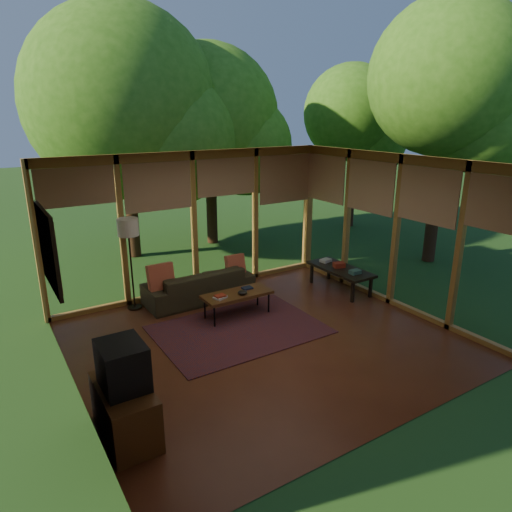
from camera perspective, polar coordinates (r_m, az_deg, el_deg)
floor at (r=7.18m, az=1.20°, el=-10.45°), size 5.50×5.50×0.00m
ceiling at (r=6.37m, az=1.35°, el=11.51°), size 5.50×5.50×0.00m
wall_left at (r=5.71m, az=-22.54°, el=-4.57°), size 0.04×5.00×2.70m
wall_front at (r=4.91m, az=17.67°, el=-7.66°), size 5.50×0.04×2.70m
window_wall_back at (r=8.77m, az=-7.75°, el=4.08°), size 5.50×0.12×2.70m
window_wall_right at (r=8.43m, az=17.12°, el=2.89°), size 0.12×5.00×2.70m
exterior_lawn at (r=17.89m, az=8.66°, el=6.46°), size 40.00×40.00×0.00m
tree_nw at (r=11.16m, az=-16.42°, el=17.89°), size 4.29×4.29×5.72m
tree_ne at (r=12.04m, az=-6.06°, el=16.85°), size 3.57×3.57×5.03m
tree_se at (r=11.06m, az=22.77°, el=19.85°), size 3.29×3.29×5.72m
tree_far at (r=14.03m, az=11.82°, el=17.01°), size 2.76×2.76×4.72m
rug at (r=7.49m, az=-2.12°, el=-9.16°), size 2.61×1.85×0.01m
sofa at (r=8.58m, az=-7.13°, el=-3.60°), size 2.03×0.82×0.59m
pillow_left at (r=8.16m, az=-11.82°, el=-2.62°), size 0.45×0.24×0.48m
pillow_right at (r=8.77m, az=-2.62°, el=-1.11°), size 0.38×0.20×0.39m
ct_book_lower at (r=7.60m, az=-4.50°, el=-5.17°), size 0.25×0.22×0.03m
ct_book_upper at (r=7.59m, az=-4.51°, el=-4.97°), size 0.18×0.15×0.03m
ct_book_side at (r=7.98m, az=-1.11°, el=-4.01°), size 0.18×0.14×0.03m
ct_bowl at (r=7.73m, az=-1.70°, el=-4.56°), size 0.16×0.16×0.07m
media_cabinet at (r=5.37m, az=-16.04°, el=-18.12°), size 0.50×1.00×0.60m
television at (r=5.08m, az=-16.35°, el=-12.99°), size 0.45×0.55×0.50m
console_book_a at (r=8.80m, az=12.29°, el=-1.96°), size 0.21×0.16×0.07m
console_book_b at (r=9.10m, az=10.34°, el=-1.10°), size 0.25×0.22×0.10m
console_book_c at (r=9.39m, az=8.70°, el=-0.55°), size 0.24×0.20×0.06m
floor_lamp at (r=8.10m, az=-15.67°, el=2.86°), size 0.36×0.36×1.65m
coffee_table at (r=7.82m, az=-2.39°, el=-4.87°), size 1.20×0.50×0.43m
side_console at (r=9.10m, az=10.52°, el=-1.74°), size 0.60×1.40×0.46m
wall_painting at (r=6.98m, az=-24.51°, el=0.81°), size 0.06×1.35×1.15m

